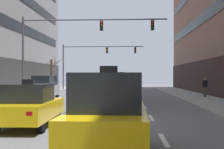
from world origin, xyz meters
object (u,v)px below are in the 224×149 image
at_px(car_driving_3, 45,88).
at_px(traffic_signal_1, 92,56).
at_px(street_tree_1, 52,74).
at_px(car_driving_5, 120,89).
at_px(traffic_signal_0, 73,37).
at_px(car_driving_0, 97,83).
at_px(taxi_driving_2, 121,90).
at_px(taxi_driving_1, 109,115).
at_px(taxi_driving_4, 29,105).
at_px(pedestrian_1, 205,86).

relative_size(car_driving_3, traffic_signal_1, 0.37).
bearing_deg(car_driving_3, street_tree_1, 101.85).
xyz_separation_m(car_driving_5, traffic_signal_1, (-4.33, 14.92, 4.00)).
xyz_separation_m(car_driving_3, street_tree_1, (-2.94, 14.00, 1.30)).
bearing_deg(traffic_signal_0, car_driving_0, 86.49).
bearing_deg(car_driving_5, car_driving_3, -165.46).
height_order(car_driving_5, street_tree_1, street_tree_1).
bearing_deg(car_driving_5, taxi_driving_2, -88.16).
distance_m(traffic_signal_0, traffic_signal_1, 16.48).
xyz_separation_m(car_driving_0, street_tree_1, (-6.17, 0.76, 1.19)).
xyz_separation_m(taxi_driving_1, traffic_signal_1, (-4.52, 34.85, 3.82)).
xyz_separation_m(car_driving_5, traffic_signal_0, (-4.04, -1.55, 4.52)).
distance_m(car_driving_0, traffic_signal_0, 13.82).
distance_m(car_driving_0, car_driving_5, 12.02).
bearing_deg(street_tree_1, taxi_driving_4, -77.50).
bearing_deg(taxi_driving_4, car_driving_3, 103.15).
bearing_deg(taxi_driving_1, car_driving_0, 96.20).
bearing_deg(taxi_driving_2, car_driving_3, 145.27).
bearing_deg(car_driving_5, street_tree_1, 127.35).
relative_size(taxi_driving_2, car_driving_5, 0.96).
bearing_deg(car_driving_3, pedestrian_1, 6.64).
bearing_deg(taxi_driving_4, traffic_signal_0, 93.35).
height_order(car_driving_0, traffic_signal_0, traffic_signal_0).
bearing_deg(car_driving_3, taxi_driving_1, -69.97).
distance_m(taxi_driving_4, traffic_signal_0, 14.77).
height_order(street_tree_1, pedestrian_1, street_tree_1).
bearing_deg(taxi_driving_4, taxi_driving_2, 69.75).
xyz_separation_m(taxi_driving_4, street_tree_1, (-6.19, 27.90, 1.48)).
distance_m(street_tree_1, pedestrian_1, 21.00).
bearing_deg(taxi_driving_4, pedestrian_1, 55.35).
bearing_deg(traffic_signal_0, taxi_driving_1, -77.05).
bearing_deg(car_driving_0, traffic_signal_0, -93.51).
bearing_deg(car_driving_5, pedestrian_1, -0.38).
xyz_separation_m(taxi_driving_1, street_tree_1, (-9.60, 32.26, 1.28)).
xyz_separation_m(car_driving_3, taxi_driving_4, (3.25, -13.90, -0.18)).
relative_size(car_driving_0, pedestrian_1, 2.77).
bearing_deg(taxi_driving_1, traffic_signal_0, 102.95).
bearing_deg(car_driving_3, traffic_signal_1, 82.67).
bearing_deg(car_driving_0, taxi_driving_2, -79.11).
height_order(taxi_driving_1, car_driving_3, taxi_driving_1).
height_order(car_driving_0, car_driving_3, car_driving_0).
relative_size(traffic_signal_0, pedestrian_1, 7.41).
height_order(traffic_signal_0, traffic_signal_1, traffic_signal_0).
height_order(car_driving_0, taxi_driving_2, taxi_driving_2).
height_order(car_driving_5, traffic_signal_0, traffic_signal_0).
height_order(taxi_driving_1, street_tree_1, street_tree_1).
distance_m(taxi_driving_2, traffic_signal_1, 22.03).
distance_m(taxi_driving_1, car_driving_3, 19.43).
bearing_deg(taxi_driving_2, car_driving_0, 100.89).
bearing_deg(traffic_signal_1, car_driving_0, -71.83).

